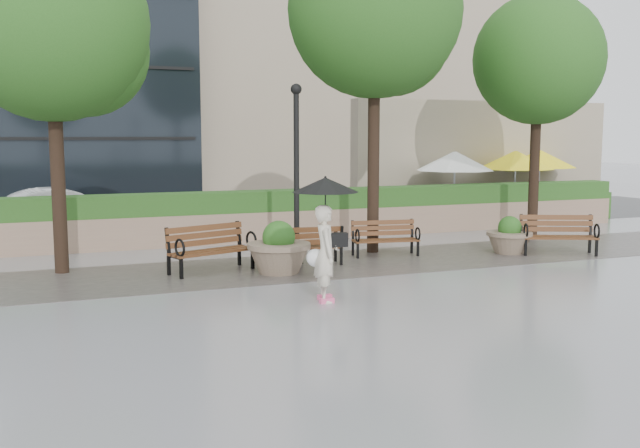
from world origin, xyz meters
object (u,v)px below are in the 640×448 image
object	(u,v)px
planter_right	(509,239)
pedestrian	(325,227)
lamppost	(297,186)
bench_4	(558,243)
planter_left	(279,253)
bench_1	(211,259)
car_right	(63,210)
bench_3	(385,246)
bench_2	(305,254)

from	to	relation	value
planter_right	pedestrian	world-z (taller)	pedestrian
lamppost	pedestrian	world-z (taller)	lamppost
bench_4	planter_right	world-z (taller)	bench_4
bench_4	planter_right	xyz separation A→B (m)	(-0.98, 0.56, 0.08)
planter_left	planter_right	size ratio (longest dim) A/B	1.21
planter_right	bench_1	bearing A→B (deg)	177.55
planter_left	car_right	world-z (taller)	car_right
planter_right	car_right	size ratio (longest dim) A/B	0.27
bench_1	bench_3	size ratio (longest dim) A/B	1.19
bench_3	car_right	distance (m)	9.92
bench_1	planter_left	xyz separation A→B (m)	(1.26, -0.64, 0.14)
bench_2	lamppost	xyz separation A→B (m)	(-0.11, 0.20, 1.46)
bench_1	planter_left	size ratio (longest dim) A/B	1.47
car_right	planter_left	bearing A→B (deg)	-166.24
bench_1	car_right	world-z (taller)	car_right
pedestrian	lamppost	bearing A→B (deg)	2.08
planter_left	pedestrian	bearing A→B (deg)	-90.66
bench_3	bench_4	world-z (taller)	bench_4
bench_1	lamppost	xyz separation A→B (m)	(1.96, 0.23, 1.43)
lamppost	bench_3	bearing A→B (deg)	5.57
bench_4	pedestrian	world-z (taller)	pedestrian
bench_2	lamppost	size ratio (longest dim) A/B	0.43
bench_2	planter_right	xyz separation A→B (m)	(5.10, -0.34, 0.10)
bench_2	car_right	size ratio (longest dim) A/B	0.42
car_right	pedestrian	size ratio (longest dim) A/B	1.88
bench_1	bench_3	bearing A→B (deg)	-12.76
bench_4	lamppost	bearing A→B (deg)	-166.17
bench_1	car_right	bearing A→B (deg)	90.32
lamppost	pedestrian	size ratio (longest dim) A/B	1.86
planter_left	car_right	xyz separation A→B (m)	(-3.90, 8.22, 0.23)
bench_3	pedestrian	distance (m)	4.89
bench_1	bench_3	distance (m)	4.27
bench_4	pedestrian	bearing A→B (deg)	-137.06
bench_4	pedestrian	xyz separation A→B (m)	(-6.92, -2.38, 1.01)
bench_2	planter_right	bearing A→B (deg)	-177.39
bench_4	planter_left	world-z (taller)	planter_left
bench_2	pedestrian	world-z (taller)	pedestrian
bench_2	car_right	xyz separation A→B (m)	(-4.71, 7.55, 0.40)
bench_2	lamppost	world-z (taller)	lamppost
bench_1	bench_2	size ratio (longest dim) A/B	1.15
bench_3	car_right	world-z (taller)	car_right
pedestrian	car_right	bearing A→B (deg)	33.54
lamppost	pedestrian	xyz separation A→B (m)	(-0.73, -3.49, -0.44)
bench_1	pedestrian	world-z (taller)	pedestrian
bench_3	bench_4	bearing A→B (deg)	-9.71
bench_4	bench_1	bearing A→B (deg)	-162.16
bench_4	planter_left	distance (m)	6.90
planter_right	bench_4	bearing A→B (deg)	-29.97
bench_2	planter_left	distance (m)	1.06
lamppost	car_right	bearing A→B (deg)	122.04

